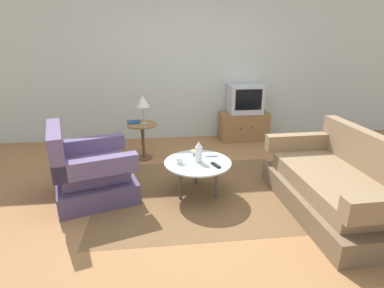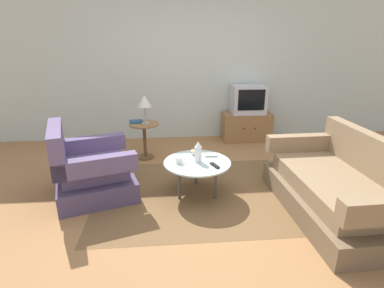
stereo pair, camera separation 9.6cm
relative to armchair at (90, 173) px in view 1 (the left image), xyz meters
The scene contains 16 objects.
ground_plane 1.42m from the armchair, ahead, with size 16.00×16.00×0.00m, color olive.
back_wall 2.78m from the armchair, 57.71° to the left, with size 9.00×0.12×2.70m, color #B2BCB2.
area_rug 1.30m from the armchair, ahead, with size 2.41×1.90×0.00m, color brown.
armchair is the anchor object (origin of this frame).
couch 2.80m from the armchair, 12.82° to the right, with size 0.98×1.76×0.84m.
coffee_table 1.27m from the armchair, ahead, with size 0.79×0.79×0.42m.
side_table 1.27m from the armchair, 62.90° to the left, with size 0.46×0.46×0.56m.
tv_stand 3.02m from the armchair, 38.13° to the left, with size 0.87×0.44×0.51m.
television 3.06m from the armchair, 38.17° to the left, with size 0.58×0.45×0.49m.
table_lamp 1.39m from the armchair, 61.15° to the left, with size 0.22×0.22×0.43m.
vase 1.30m from the armchair, ahead, with size 0.08×0.08×0.26m.
mug 1.07m from the armchair, ahead, with size 0.12×0.08×0.08m.
bowl 1.29m from the armchair, ahead, with size 0.13×0.13×0.05m.
tv_remote_dark 1.48m from the armchair, ahead, with size 0.10×0.16×0.02m.
tv_remote_silver 1.46m from the armchair, ahead, with size 0.15×0.05×0.02m.
book 1.30m from the armchair, 69.15° to the left, with size 0.22×0.19×0.03m.
Camera 1 is at (-0.54, -3.10, 1.80)m, focal length 28.08 mm.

